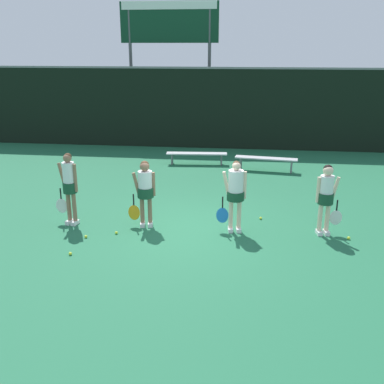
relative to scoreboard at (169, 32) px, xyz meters
name	(u,v)px	position (x,y,z in m)	size (l,w,h in m)	color
ground_plane	(191,229)	(2.24, -10.50, -4.68)	(140.00, 140.00, 0.00)	#216642
fence_windscreen	(217,108)	(2.24, -1.64, -3.00)	(60.00, 0.08, 3.33)	black
scoreboard	(169,32)	(0.00, 0.00, 0.00)	(4.28, 0.15, 5.94)	#515156
bench_courtside	(266,159)	(4.17, -5.05, -4.27)	(2.15, 0.62, 0.47)	#B2B2B7
bench_far	(197,154)	(1.70, -4.43, -4.30)	(2.22, 0.52, 0.42)	#B2B2B7
player_0	(69,184)	(-0.68, -10.52, -3.65)	(0.61, 0.34, 1.76)	#8C664C
player_1	(145,188)	(1.14, -10.43, -3.72)	(0.65, 0.38, 1.61)	#8C664C
player_2	(235,190)	(3.26, -10.50, -3.68)	(0.67, 0.40, 1.69)	beige
player_3	(326,194)	(5.30, -10.42, -3.70)	(0.63, 0.35, 1.65)	beige
tennis_ball_0	(261,218)	(3.90, -9.69, -4.64)	(0.07, 0.07, 0.07)	#CCE033
tennis_ball_1	(86,237)	(-0.06, -11.32, -4.64)	(0.07, 0.07, 0.07)	#CCE033
tennis_ball_2	(116,233)	(0.56, -11.02, -4.64)	(0.06, 0.06, 0.06)	#CCE033
tennis_ball_3	(70,254)	(-0.08, -12.20, -4.64)	(0.07, 0.07, 0.07)	#CCE033
tennis_ball_4	(349,238)	(5.83, -10.69, -4.64)	(0.07, 0.07, 0.07)	#CCE033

